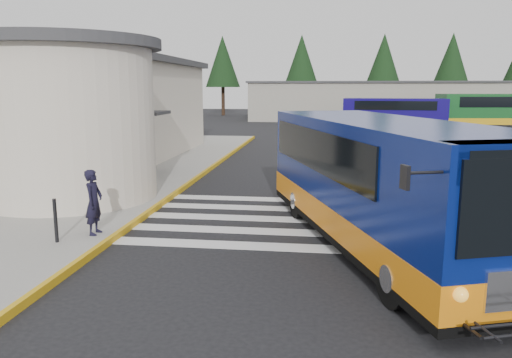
# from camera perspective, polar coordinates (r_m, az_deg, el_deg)

# --- Properties ---
(ground) EXTENTS (140.00, 140.00, 0.00)m
(ground) POSITION_cam_1_polar(r_m,az_deg,el_deg) (14.32, 4.53, -3.85)
(ground) COLOR black
(ground) RESTS_ON ground
(sidewalk) EXTENTS (10.00, 34.00, 0.15)m
(sidewalk) POSITION_cam_1_polar(r_m,az_deg,el_deg) (20.61, -20.66, 0.11)
(sidewalk) COLOR gray
(sidewalk) RESTS_ON ground
(curb_strip) EXTENTS (0.12, 34.00, 0.16)m
(curb_strip) POSITION_cam_1_polar(r_m,az_deg,el_deg) (18.80, -7.23, -0.22)
(curb_strip) COLOR gold
(curb_strip) RESTS_ON ground
(station_building) EXTENTS (12.70, 18.70, 4.80)m
(station_building) POSITION_cam_1_polar(r_m,az_deg,el_deg) (23.78, -21.70, 7.38)
(station_building) COLOR beige
(station_building) RESTS_ON ground
(crosswalk) EXTENTS (8.00, 5.35, 0.01)m
(crosswalk) POSITION_cam_1_polar(r_m,az_deg,el_deg) (13.58, 2.24, -4.59)
(crosswalk) COLOR silver
(crosswalk) RESTS_ON ground
(depot_building) EXTENTS (26.40, 8.40, 4.20)m
(depot_building) POSITION_cam_1_polar(r_m,az_deg,el_deg) (56.13, 13.09, 8.68)
(depot_building) COLOR gray
(depot_building) RESTS_ON ground
(tree_line) EXTENTS (58.40, 4.40, 10.00)m
(tree_line) POSITION_cam_1_polar(r_m,az_deg,el_deg) (64.19, 12.83, 13.04)
(tree_line) COLOR black
(tree_line) RESTS_ON ground
(transit_bus) EXTENTS (5.86, 10.26, 2.82)m
(transit_bus) POSITION_cam_1_polar(r_m,az_deg,el_deg) (11.38, 14.21, -0.90)
(transit_bus) COLOR navy
(transit_bus) RESTS_ON ground
(pedestrian_a) EXTENTS (0.37, 0.56, 1.52)m
(pedestrian_a) POSITION_cam_1_polar(r_m,az_deg,el_deg) (12.13, -18.04, -2.52)
(pedestrian_a) COLOR black
(pedestrian_a) RESTS_ON sidewalk
(bollard) EXTENTS (0.08, 0.08, 0.98)m
(bollard) POSITION_cam_1_polar(r_m,az_deg,el_deg) (11.84, -21.93, -4.43)
(bollard) COLOR black
(bollard) RESTS_ON sidewalk
(far_bus_a) EXTENTS (8.95, 3.36, 2.25)m
(far_bus_a) POSITION_cam_1_polar(r_m,az_deg,el_deg) (45.46, 15.53, 7.43)
(far_bus_a) COLOR #110759
(far_bus_a) RESTS_ON ground
(far_bus_b) EXTENTS (10.30, 4.12, 2.58)m
(far_bus_b) POSITION_cam_1_polar(r_m,az_deg,el_deg) (48.65, 25.84, 7.20)
(far_bus_b) COLOR #144C1E
(far_bus_b) RESTS_ON ground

